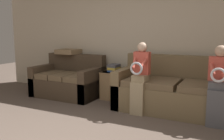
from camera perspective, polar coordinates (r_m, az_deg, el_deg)
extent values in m
cube|color=beige|center=(5.26, 6.29, 7.35)|extent=(7.20, 0.06, 2.55)
cube|color=brown|center=(4.57, 15.30, -6.50)|extent=(2.26, 0.97, 0.45)
cube|color=brown|center=(4.85, 16.44, 0.16)|extent=(2.26, 0.20, 0.51)
cube|color=brown|center=(4.84, 3.06, -3.75)|extent=(0.16, 0.97, 0.71)
cube|color=brown|center=(4.53, 9.16, -2.78)|extent=(0.91, 0.73, 0.11)
cube|color=brown|center=(4.35, 21.49, -3.80)|extent=(0.91, 0.73, 0.11)
cube|color=#473828|center=(5.57, -10.10, -3.80)|extent=(1.44, 0.90, 0.40)
cube|color=#473828|center=(5.77, -8.15, 1.21)|extent=(1.44, 0.20, 0.49)
cube|color=#473828|center=(5.94, -15.09, -1.95)|extent=(0.16, 0.90, 0.65)
cube|color=#473828|center=(5.19, -4.46, -3.24)|extent=(0.16, 0.90, 0.65)
cube|color=brown|center=(5.67, -13.80, -1.06)|extent=(0.35, 0.66, 0.11)
cube|color=brown|center=(5.44, -10.80, -1.38)|extent=(0.35, 0.66, 0.11)
cube|color=brown|center=(5.22, -7.54, -1.73)|extent=(0.35, 0.66, 0.11)
cube|color=tan|center=(4.27, 5.77, -6.58)|extent=(0.23, 0.10, 0.56)
cube|color=tan|center=(4.32, 6.50, -1.81)|extent=(0.23, 0.28, 0.11)
cube|color=#C64C3D|center=(4.34, 6.88, 1.60)|extent=(0.27, 0.14, 0.39)
sphere|color=#DBB293|center=(4.32, 6.95, 5.18)|extent=(0.17, 0.17, 0.17)
torus|color=silver|center=(4.10, 5.59, 0.35)|extent=(0.22, 0.04, 0.22)
cylinder|color=#C64C3D|center=(4.24, 5.17, 1.85)|extent=(0.10, 0.31, 0.22)
cylinder|color=#C64C3D|center=(4.19, 7.38, 1.71)|extent=(0.10, 0.31, 0.22)
cube|color=#56565B|center=(4.02, 22.73, -8.25)|extent=(0.27, 0.10, 0.56)
cube|color=#56565B|center=(4.08, 23.16, -3.16)|extent=(0.27, 0.28, 0.11)
cube|color=#C64C3D|center=(4.10, 23.43, 0.28)|extent=(0.32, 0.14, 0.36)
sphere|color=tan|center=(4.08, 23.67, 3.95)|extent=(0.18, 0.18, 0.18)
torus|color=silver|center=(3.85, 23.15, -1.08)|extent=(0.22, 0.04, 0.22)
cylinder|color=#C64C3D|center=(3.97, 21.93, 0.50)|extent=(0.13, 0.31, 0.21)
cube|color=#9E7A51|center=(5.28, 0.46, -3.41)|extent=(0.43, 0.50, 0.58)
cube|color=tan|center=(5.22, 0.47, -0.42)|extent=(0.45, 0.52, 0.02)
cube|color=#33569E|center=(5.22, 0.65, -0.10)|extent=(0.21, 0.31, 0.04)
cube|color=gold|center=(5.21, 0.48, 0.39)|extent=(0.18, 0.29, 0.05)
cube|color=#4C4C56|center=(5.22, 0.45, 1.00)|extent=(0.19, 0.27, 0.06)
cube|color=#846B4C|center=(5.85, -9.85, 4.20)|extent=(0.47, 0.47, 0.10)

